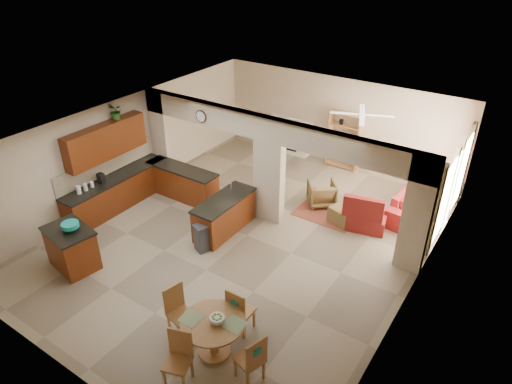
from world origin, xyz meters
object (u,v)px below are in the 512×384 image
Objects in this scene: kitchen_island at (72,248)px; dining_table at (213,332)px; armchair at (322,193)px; sofa at (423,201)px.

dining_table is (4.15, -0.18, 0.02)m from kitchen_island.
dining_table is 5.75m from armchair.
armchair is at bearing 68.42° from kitchen_island.
dining_table is at bearing 7.57° from kitchen_island.
kitchen_island is at bearing 143.46° from sofa.
kitchen_island is 6.48m from armchair.
sofa is 2.67m from armchair.
dining_table reaches higher than sofa.
sofa is (5.85, 6.57, -0.11)m from kitchen_island.
armchair is (3.40, 5.52, -0.16)m from kitchen_island.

